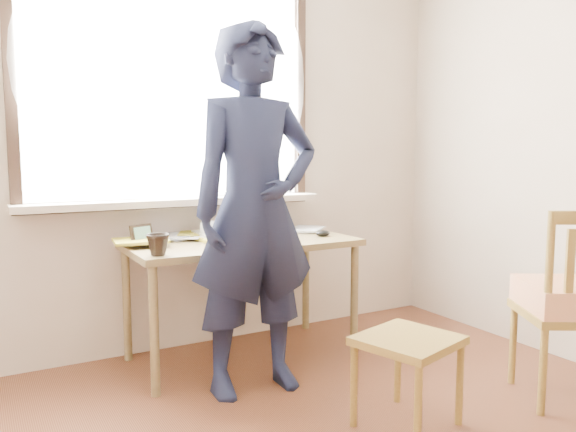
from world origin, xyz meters
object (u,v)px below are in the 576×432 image
desk (242,253)px  laptop (261,231)px  side_chair (571,300)px  person (255,210)px  mug_white (211,230)px  mug_dark (158,245)px  work_chair (408,351)px

desk → laptop: bearing=-17.7°
side_chair → person: person is taller
person → mug_white: bearing=92.7°
mug_dark → person: 0.52m
mug_white → mug_dark: 0.56m
mug_white → work_chair: bearing=-71.5°
mug_dark → work_chair: 1.31m
mug_white → side_chair: size_ratio=0.14×
laptop → person: person is taller
mug_white → side_chair: bearing=-48.5°
mug_dark → person: bearing=-25.8°
laptop → mug_white: laptop is taller
desk → work_chair: size_ratio=2.69×
desk → work_chair: (0.28, -1.14, -0.29)m
laptop → person: size_ratio=0.17×
side_chair → person: 1.61m
laptop → work_chair: bearing=-80.9°
desk → side_chair: side_chair is taller
side_chair → work_chair: bearing=167.7°
work_chair → side_chair: (0.87, -0.19, 0.16)m
desk → mug_dark: mug_dark is taller
mug_dark → work_chair: (0.86, -0.91, -0.42)m
mug_white → mug_dark: size_ratio=1.13×
side_chair → mug_dark: bearing=147.5°
mug_white → mug_dark: bearing=-139.6°
desk → work_chair: bearing=-76.0°
desk → mug_dark: (-0.57, -0.23, 0.13)m
side_chair → laptop: bearing=128.9°
work_chair → person: 1.00m
desk → mug_white: (-0.14, 0.13, 0.13)m
desk → person: (-0.13, -0.45, 0.30)m
laptop → work_chair: 1.19m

